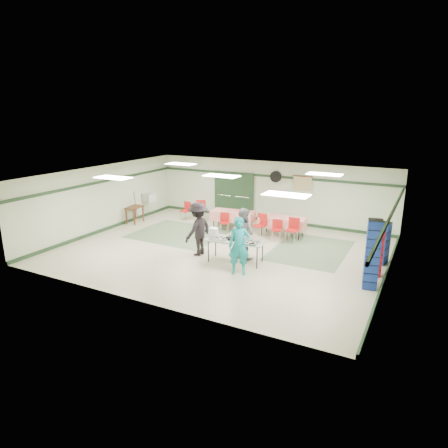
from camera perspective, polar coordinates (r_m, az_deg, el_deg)
The scene contains 42 objects.
floor at distance 14.29m, azimuth -0.33°, elevation -3.79°, with size 11.00×11.00×0.00m, color beige.
ceiling at distance 13.63m, azimuth -0.35°, elevation 6.97°, with size 11.00×11.00×0.00m, color silver.
wall_back at distance 17.90m, azimuth 6.49°, elevation 4.62°, with size 11.00×11.00×0.00m, color beige.
wall_front at distance 10.32m, azimuth -12.22°, elevation -4.06°, with size 11.00×11.00×0.00m, color beige.
wall_left at distance 17.12m, azimuth -16.83°, elevation 3.53°, with size 9.00×9.00×0.00m, color beige.
wall_right at distance 12.39m, azimuth 22.72°, elevation -1.59°, with size 9.00×9.00×0.00m, color beige.
trim_back at distance 17.75m, azimuth 6.52°, elevation 6.82°, with size 11.00×0.06×0.10m, color #1E3820.
baseboard_back at distance 18.16m, azimuth 6.33°, elevation 0.61°, with size 11.00×0.06×0.12m, color #1E3820.
trim_left at distance 16.97m, azimuth -16.94°, elevation 5.83°, with size 9.00×0.06×0.10m, color #1E3820.
baseboard_left at distance 17.41m, azimuth -16.42°, elevation -0.63°, with size 9.00×0.06×0.12m, color #1E3820.
trim_right at distance 12.22m, azimuth 22.93°, elevation 1.56°, with size 9.00×0.06×0.10m, color #1E3820.
baseboard_right at distance 12.81m, azimuth 21.98°, elevation -7.09°, with size 9.00×0.06×0.12m, color #1E3820.
green_patch_a at distance 16.34m, azimuth -6.42°, elevation -1.34°, with size 3.50×3.00×0.01m, color #64815E.
green_patch_b at distance 14.64m, azimuth 12.23°, elevation -3.66°, with size 2.50×3.50×0.01m, color #64815E.
double_door_left at distance 18.79m, azimuth 0.13°, elevation 4.32°, with size 0.90×0.06×2.10m, color gray.
double_door_right at distance 18.38m, azimuth 2.76°, elevation 4.04°, with size 0.90×0.06×2.10m, color gray.
door_frame at distance 18.57m, azimuth 1.38°, elevation 4.18°, with size 2.00×0.03×2.15m, color #1E3820.
wall_fan at distance 17.61m, azimuth 7.40°, elevation 6.72°, with size 0.50×0.50×0.10m, color black.
scroll_banner at distance 17.27m, azimuth 11.12°, elevation 5.70°, with size 0.80×0.02×0.60m, color #C9B77E.
serving_table at distance 13.00m, azimuth 1.65°, elevation -2.47°, with size 2.00×0.99×0.76m.
sheet_tray_right at distance 12.68m, azimuth 3.59°, elevation -2.72°, with size 0.58×0.44×0.02m, color silver.
sheet_tray_mid at distance 13.10m, azimuth 1.44°, elevation -2.07°, with size 0.60×0.45×0.02m, color silver.
sheet_tray_left at distance 13.07m, azimuth -0.69°, elevation -2.12°, with size 0.55×0.42×0.02m, color silver.
baking_pan at distance 12.95m, azimuth 1.65°, elevation -2.17°, with size 0.44×0.27×0.08m, color black.
foam_box_stack at distance 13.33m, azimuth -1.48°, elevation -1.16°, with size 0.25×0.23×0.29m, color white.
volunteer_teal at distance 12.01m, azimuth 2.18°, elevation -3.17°, with size 0.65×0.43×1.78m, color teal.
volunteer_grey at distance 13.36m, azimuth 2.76°, elevation -1.31°, with size 0.84×0.66×1.73m, color gray.
volunteer_dark at distance 13.64m, azimuth -3.73°, elevation -0.71°, with size 1.19×0.69×1.85m, color black.
dining_table_a at distance 15.96m, azimuth 8.33°, elevation 0.29°, with size 1.85×0.92×0.77m.
dining_table_b at distance 16.79m, azimuth 1.25°, elevation 1.23°, with size 1.87×1.00×0.77m.
chair_a at distance 15.47m, azimuth 7.55°, elevation -0.51°, with size 0.44×0.44×0.79m.
chair_b at distance 15.69m, azimuth 5.25°, elevation 0.16°, with size 0.52×0.52×0.94m.
chair_c at distance 15.26m, azimuth 9.83°, elevation -0.49°, with size 0.46×0.46×0.93m.
chair_d at distance 16.35m, azimuth 0.07°, elevation 0.54°, with size 0.49×0.49×0.80m.
chair_loose_a at distance 18.07m, azimuth -3.36°, elevation 2.27°, with size 0.56×0.56×0.93m.
chair_loose_b at distance 18.25m, azimuth -5.41°, elevation 2.17°, with size 0.45×0.45×0.84m.
crate_stack_blue_a at distance 13.87m, azimuth 21.56°, elevation -2.53°, with size 0.43×0.43×1.39m, color navy.
crate_stack_red at distance 12.81m, azimuth 20.97°, elevation -3.82°, with size 0.37×0.37×1.44m, color #A21210.
crate_stack_blue_b at distance 11.74m, azimuth 20.43°, elevation -4.11°, with size 0.38×0.38×1.99m, color navy.
printer_table at distance 18.08m, azimuth -12.68°, elevation 2.10°, with size 0.60×0.86×0.74m.
office_printer at distance 18.82m, azimuth -10.62°, elevation 3.72°, with size 0.49×0.43×0.39m, color #B4B3AF.
broom at distance 18.26m, azimuth -12.47°, elevation 2.54°, with size 0.03×0.03×1.39m, color brown.
Camera 1 is at (6.35, -11.87, 4.80)m, focal length 32.00 mm.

